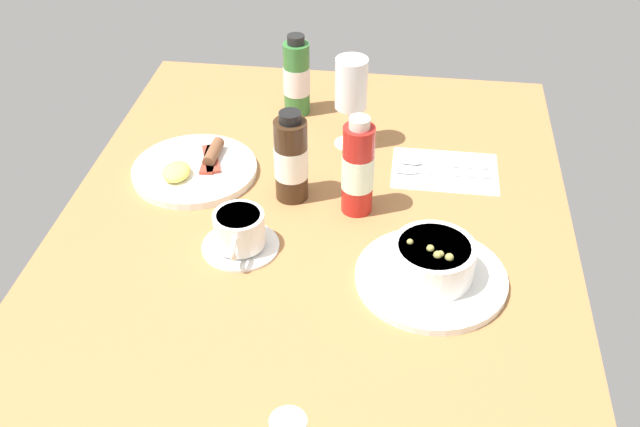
% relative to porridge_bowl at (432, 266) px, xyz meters
% --- Properties ---
extents(ground_plane, '(1.10, 0.84, 0.03)m').
position_rel_porridge_bowl_xyz_m(ground_plane, '(0.11, 0.19, -0.04)').
color(ground_plane, '#9E6B3D').
extents(porridge_bowl, '(0.23, 0.23, 0.07)m').
position_rel_porridge_bowl_xyz_m(porridge_bowl, '(0.00, 0.00, 0.00)').
color(porridge_bowl, white).
rests_on(porridge_bowl, ground_plane).
extents(cutlery_setting, '(0.13, 0.19, 0.01)m').
position_rel_porridge_bowl_xyz_m(cutlery_setting, '(0.30, -0.02, -0.03)').
color(cutlery_setting, white).
rests_on(cutlery_setting, ground_plane).
extents(coffee_cup, '(0.13, 0.12, 0.06)m').
position_rel_porridge_bowl_xyz_m(coffee_cup, '(0.04, 0.30, 0.00)').
color(coffee_cup, white).
rests_on(coffee_cup, ground_plane).
extents(wine_glass, '(0.06, 0.06, 0.17)m').
position_rel_porridge_bowl_xyz_m(wine_glass, '(0.36, 0.16, 0.09)').
color(wine_glass, white).
rests_on(wine_glass, ground_plane).
extents(sauce_bottle_red, '(0.05, 0.05, 0.17)m').
position_rel_porridge_bowl_xyz_m(sauce_bottle_red, '(0.16, 0.13, 0.05)').
color(sauce_bottle_red, '#B21E19').
rests_on(sauce_bottle_red, ground_plane).
extents(sauce_bottle_brown, '(0.06, 0.06, 0.16)m').
position_rel_porridge_bowl_xyz_m(sauce_bottle_brown, '(0.18, 0.24, 0.05)').
color(sauce_bottle_brown, '#382314').
rests_on(sauce_bottle_brown, ground_plane).
extents(sauce_bottle_green, '(0.05, 0.05, 0.16)m').
position_rel_porridge_bowl_xyz_m(sauce_bottle_green, '(0.47, 0.27, 0.05)').
color(sauce_bottle_green, '#337233').
rests_on(sauce_bottle_green, ground_plane).
extents(breakfast_plate, '(0.22, 0.22, 0.04)m').
position_rel_porridge_bowl_xyz_m(breakfast_plate, '(0.23, 0.42, -0.02)').
color(breakfast_plate, white).
rests_on(breakfast_plate, ground_plane).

